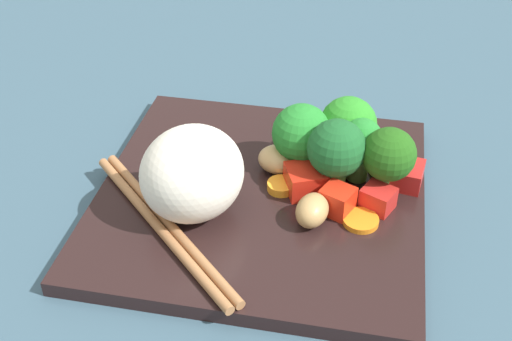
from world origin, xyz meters
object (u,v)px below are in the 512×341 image
(chopstick_pair, at_px, (163,225))
(rice_mound, at_px, (192,174))
(carrot_slice_0, at_px, (361,220))
(broccoli_floret_2, at_px, (302,134))
(square_plate, at_px, (261,197))

(chopstick_pair, bearing_deg, rice_mound, 95.33)
(carrot_slice_0, bearing_deg, broccoli_floret_2, -136.81)
(rice_mound, bearing_deg, carrot_slice_0, 97.56)
(square_plate, height_order, carrot_slice_0, carrot_slice_0)
(broccoli_floret_2, bearing_deg, rice_mound, -41.55)
(rice_mound, xyz_separation_m, chopstick_pair, (0.02, -0.02, -0.04))
(carrot_slice_0, xyz_separation_m, chopstick_pair, (0.04, -0.15, 0.00))
(carrot_slice_0, distance_m, chopstick_pair, 0.16)
(rice_mound, xyz_separation_m, broccoli_floret_2, (-0.08, 0.07, -0.01))
(square_plate, bearing_deg, carrot_slice_0, 75.79)
(rice_mound, distance_m, carrot_slice_0, 0.14)
(carrot_slice_0, relative_size, chopstick_pair, 0.18)
(rice_mound, relative_size, carrot_slice_0, 2.89)
(square_plate, height_order, broccoli_floret_2, broccoli_floret_2)
(chopstick_pair, bearing_deg, square_plate, 86.97)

